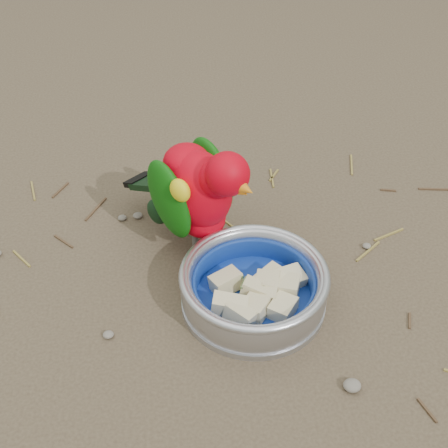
{
  "coord_description": "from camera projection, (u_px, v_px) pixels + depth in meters",
  "views": [
    {
      "loc": [
        -0.01,
        -0.53,
        0.65
      ],
      "look_at": [
        0.06,
        0.14,
        0.08
      ],
      "focal_mm": 50.0,
      "sensor_mm": 36.0,
      "label": 1
    }
  ],
  "objects": [
    {
      "name": "lory_parrot",
      "position": [
        199.0,
        199.0,
        0.9
      ],
      "size": [
        0.24,
        0.25,
        0.19
      ],
      "primitive_type": null,
      "rotation": [
        0.0,
        0.0,
        -2.46
      ],
      "color": "#BB000F",
      "rests_on": "ground"
    },
    {
      "name": "fruit_wedges",
      "position": [
        254.0,
        288.0,
        0.85
      ],
      "size": [
        0.12,
        0.12,
        0.03
      ],
      "primitive_type": null,
      "color": "beige",
      "rests_on": "food_bowl"
    },
    {
      "name": "food_bowl",
      "position": [
        253.0,
        299.0,
        0.87
      ],
      "size": [
        0.2,
        0.2,
        0.02
      ],
      "primitive_type": "cylinder",
      "color": "#B2B2BA",
      "rests_on": "ground"
    },
    {
      "name": "bowl_wall",
      "position": [
        254.0,
        284.0,
        0.85
      ],
      "size": [
        0.2,
        0.2,
        0.04
      ],
      "primitive_type": null,
      "color": "#B2B2BA",
      "rests_on": "food_bowl"
    },
    {
      "name": "ground",
      "position": [
        190.0,
        342.0,
        0.82
      ],
      "size": [
        60.0,
        60.0,
        0.0
      ],
      "primitive_type": "plane",
      "color": "#4D3F2F"
    },
    {
      "name": "ground_debris",
      "position": [
        153.0,
        307.0,
        0.86
      ],
      "size": [
        0.9,
        0.8,
        0.01
      ],
      "primitive_type": null,
      "color": "olive",
      "rests_on": "ground"
    }
  ]
}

